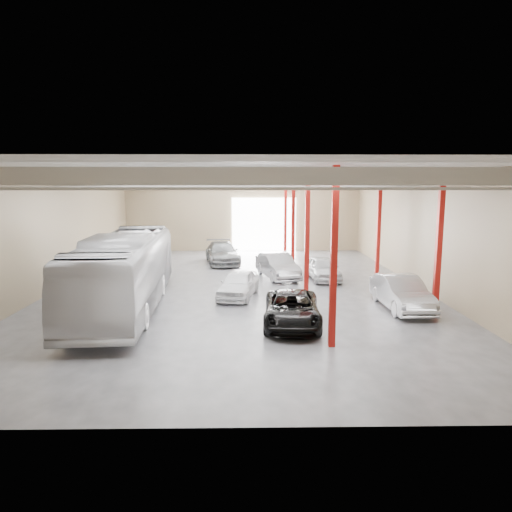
{
  "coord_description": "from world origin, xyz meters",
  "views": [
    {
      "loc": [
        0.55,
        -27.07,
        6.31
      ],
      "look_at": [
        0.98,
        -1.19,
        2.2
      ],
      "focal_mm": 32.0,
      "sensor_mm": 36.0,
      "label": 1
    }
  ],
  "objects_px": {
    "coach_bus": "(125,271)",
    "black_sedan": "(292,309)",
    "car_row_a": "(238,284)",
    "car_right_near": "(401,293)",
    "car_row_b": "(277,266)",
    "car_row_c": "(222,253)",
    "car_right_far": "(323,268)"
  },
  "relations": [
    {
      "from": "coach_bus",
      "to": "black_sedan",
      "type": "distance_m",
      "value": 8.8
    },
    {
      "from": "car_row_a",
      "to": "car_right_near",
      "type": "bearing_deg",
      "value": -5.9
    },
    {
      "from": "car_row_b",
      "to": "coach_bus",
      "type": "bearing_deg",
      "value": -152.51
    },
    {
      "from": "coach_bus",
      "to": "black_sedan",
      "type": "relative_size",
      "value": 2.59
    },
    {
      "from": "black_sedan",
      "to": "car_row_a",
      "type": "distance_m",
      "value": 5.78
    },
    {
      "from": "car_row_a",
      "to": "car_row_b",
      "type": "xyz_separation_m",
      "value": [
        2.52,
        5.2,
        0.07
      ]
    },
    {
      "from": "car_row_c",
      "to": "black_sedan",
      "type": "bearing_deg",
      "value": -86.07
    },
    {
      "from": "car_row_b",
      "to": "car_right_far",
      "type": "distance_m",
      "value": 3.07
    },
    {
      "from": "coach_bus",
      "to": "black_sedan",
      "type": "xyz_separation_m",
      "value": [
        8.21,
        -2.96,
        -1.18
      ]
    },
    {
      "from": "car_row_a",
      "to": "car_right_near",
      "type": "height_order",
      "value": "car_right_near"
    },
    {
      "from": "car_row_c",
      "to": "car_right_far",
      "type": "relative_size",
      "value": 1.32
    },
    {
      "from": "coach_bus",
      "to": "car_row_b",
      "type": "height_order",
      "value": "coach_bus"
    },
    {
      "from": "coach_bus",
      "to": "car_row_c",
      "type": "xyz_separation_m",
      "value": [
        4.15,
        13.28,
        -1.07
      ]
    },
    {
      "from": "car_row_b",
      "to": "car_right_near",
      "type": "xyz_separation_m",
      "value": [
        5.8,
        -7.83,
        0.02
      ]
    },
    {
      "from": "car_row_a",
      "to": "car_row_c",
      "type": "xyz_separation_m",
      "value": [
        -1.53,
        11.04,
        0.08
      ]
    },
    {
      "from": "car_row_a",
      "to": "car_right_far",
      "type": "relative_size",
      "value": 1.01
    },
    {
      "from": "black_sedan",
      "to": "car_row_c",
      "type": "height_order",
      "value": "car_row_c"
    },
    {
      "from": "car_row_b",
      "to": "car_row_c",
      "type": "height_order",
      "value": "car_row_c"
    },
    {
      "from": "coach_bus",
      "to": "car_row_b",
      "type": "relative_size",
      "value": 2.73
    },
    {
      "from": "car_row_b",
      "to": "car_row_c",
      "type": "bearing_deg",
      "value": 110.09
    },
    {
      "from": "car_row_c",
      "to": "car_right_near",
      "type": "relative_size",
      "value": 1.13
    },
    {
      "from": "coach_bus",
      "to": "car_right_near",
      "type": "distance_m",
      "value": 14.05
    },
    {
      "from": "car_row_b",
      "to": "car_right_near",
      "type": "relative_size",
      "value": 0.98
    },
    {
      "from": "car_row_a",
      "to": "car_right_far",
      "type": "xyz_separation_m",
      "value": [
        5.54,
        4.64,
        -0.01
      ]
    },
    {
      "from": "car_row_b",
      "to": "car_right_near",
      "type": "height_order",
      "value": "car_right_near"
    },
    {
      "from": "car_row_b",
      "to": "car_row_c",
      "type": "distance_m",
      "value": 7.11
    },
    {
      "from": "black_sedan",
      "to": "car_right_near",
      "type": "xyz_separation_m",
      "value": [
        5.8,
        2.57,
        0.11
      ]
    },
    {
      "from": "car_row_a",
      "to": "car_right_far",
      "type": "height_order",
      "value": "car_row_a"
    },
    {
      "from": "car_right_near",
      "to": "car_right_far",
      "type": "distance_m",
      "value": 7.78
    },
    {
      "from": "car_right_near",
      "to": "car_row_b",
      "type": "bearing_deg",
      "value": 124.25
    },
    {
      "from": "coach_bus",
      "to": "car_row_c",
      "type": "relative_size",
      "value": 2.37
    },
    {
      "from": "black_sedan",
      "to": "car_row_a",
      "type": "relative_size",
      "value": 1.19
    }
  ]
}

